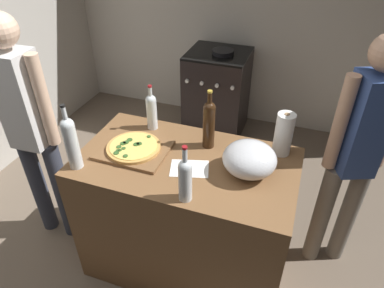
# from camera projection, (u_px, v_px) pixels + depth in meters

# --- Properties ---
(ground_plane) EXTENTS (4.39, 3.41, 0.02)m
(ground_plane) POSITION_uv_depth(u_px,v_px,m) (201.00, 195.00, 3.05)
(ground_plane) COLOR #6B5B4C
(kitchen_wall_rear) EXTENTS (4.39, 0.10, 2.60)m
(kitchen_wall_rear) POSITION_uv_depth(u_px,v_px,m) (250.00, 0.00, 3.41)
(kitchen_wall_rear) COLOR #BCB7AD
(kitchen_wall_rear) RESTS_ON ground_plane
(counter) EXTENTS (1.26, 0.71, 0.90)m
(counter) POSITION_uv_depth(u_px,v_px,m) (187.00, 216.00, 2.23)
(counter) COLOR brown
(counter) RESTS_ON ground_plane
(cutting_board) EXTENTS (0.40, 0.32, 0.02)m
(cutting_board) POSITION_uv_depth(u_px,v_px,m) (134.00, 150.00, 2.04)
(cutting_board) COLOR brown
(cutting_board) RESTS_ON counter
(pizza) EXTENTS (0.32, 0.32, 0.03)m
(pizza) POSITION_uv_depth(u_px,v_px,m) (133.00, 147.00, 2.03)
(pizza) COLOR tan
(pizza) RESTS_ON cutting_board
(mixing_bowl) EXTENTS (0.29, 0.29, 0.18)m
(mixing_bowl) POSITION_uv_depth(u_px,v_px,m) (249.00, 159.00, 1.84)
(mixing_bowl) COLOR #B2B2B7
(mixing_bowl) RESTS_ON counter
(paper_towel_roll) EXTENTS (0.10, 0.10, 0.26)m
(paper_towel_roll) POSITION_uv_depth(u_px,v_px,m) (284.00, 134.00, 1.96)
(paper_towel_roll) COLOR white
(paper_towel_roll) RESTS_ON counter
(wine_bottle_green) EXTENTS (0.07, 0.07, 0.37)m
(wine_bottle_green) POSITION_uv_depth(u_px,v_px,m) (209.00, 123.00, 2.00)
(wine_bottle_green) COLOR #331E0F
(wine_bottle_green) RESTS_ON counter
(wine_bottle_amber) EXTENTS (0.07, 0.07, 0.39)m
(wine_bottle_amber) POSITION_uv_depth(u_px,v_px,m) (71.00, 141.00, 1.83)
(wine_bottle_amber) COLOR silver
(wine_bottle_amber) RESTS_ON counter
(wine_bottle_clear) EXTENTS (0.07, 0.07, 0.30)m
(wine_bottle_clear) POSITION_uv_depth(u_px,v_px,m) (152.00, 110.00, 2.18)
(wine_bottle_clear) COLOR silver
(wine_bottle_clear) RESTS_ON counter
(wine_bottle_dark) EXTENTS (0.07, 0.07, 0.32)m
(wine_bottle_dark) POSITION_uv_depth(u_px,v_px,m) (185.00, 178.00, 1.65)
(wine_bottle_dark) COLOR silver
(wine_bottle_dark) RESTS_ON counter
(recipe_sheet) EXTENTS (0.24, 0.20, 0.00)m
(recipe_sheet) POSITION_uv_depth(u_px,v_px,m) (189.00, 169.00, 1.91)
(recipe_sheet) COLOR white
(recipe_sheet) RESTS_ON counter
(stove) EXTENTS (0.60, 0.58, 0.93)m
(stove) POSITION_uv_depth(u_px,v_px,m) (217.00, 93.00, 3.64)
(stove) COLOR black
(stove) RESTS_ON ground_plane
(person_in_stripes) EXTENTS (0.39, 0.21, 1.64)m
(person_in_stripes) POSITION_uv_depth(u_px,v_px,m) (30.00, 125.00, 2.18)
(person_in_stripes) COLOR #383D4C
(person_in_stripes) RESTS_ON ground_plane
(person_in_red) EXTENTS (0.34, 0.26, 1.61)m
(person_in_red) POSITION_uv_depth(u_px,v_px,m) (356.00, 153.00, 2.00)
(person_in_red) COLOR slate
(person_in_red) RESTS_ON ground_plane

